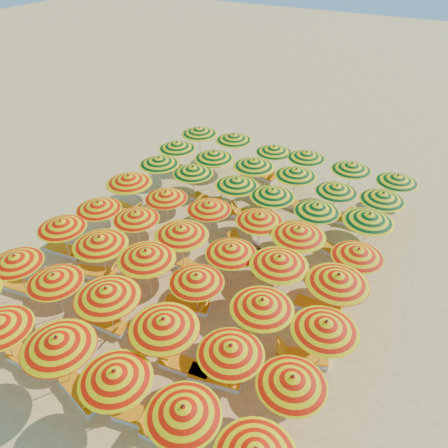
{
  "coord_description": "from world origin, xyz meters",
  "views": [
    {
      "loc": [
        7.13,
        -12.4,
        12.07
      ],
      "look_at": [
        0.0,
        0.5,
        1.6
      ],
      "focal_mm": 35.0,
      "sensor_mm": 36.0,
      "label": 1
    }
  ],
  "objects_px": {
    "umbrella_6": "(15,259)",
    "umbrella_41": "(383,196)",
    "umbrella_7": "(54,278)",
    "lounger_11": "(188,305)",
    "umbrella_10": "(231,349)",
    "umbrella_32": "(237,182)",
    "umbrella_21": "(231,249)",
    "umbrella_18": "(98,205)",
    "lounger_21": "(187,175)",
    "lounger_3": "(143,418)",
    "lounger_18": "(206,201)",
    "lounger_2": "(82,394)",
    "umbrella_13": "(100,241)",
    "lounger_19": "(247,214)",
    "umbrella_44": "(274,149)",
    "umbrella_25": "(166,195)",
    "lounger_25": "(363,223)",
    "beachgoer_b": "(255,257)",
    "umbrella_36": "(177,145)",
    "umbrella_38": "(254,163)",
    "umbrella_30": "(159,161)",
    "umbrella_3": "(115,375)",
    "lounger_9": "(65,250)",
    "lounger_6": "(107,324)",
    "lounger_8": "(217,377)",
    "umbrella_11": "(292,381)",
    "umbrella_23": "(338,279)",
    "umbrella_17": "(326,326)",
    "umbrella_29": "(358,253)",
    "lounger_28": "(380,205)",
    "lounger_7": "(184,366)",
    "umbrella_37": "(214,155)",
    "umbrella_26": "(209,206)",
    "umbrella_47": "(398,179)",
    "umbrella_4": "(183,410)",
    "umbrella_40": "(337,188)",
    "lounger_20": "(324,246)",
    "lounger_22": "(259,199)",
    "umbrella_31": "(193,170)",
    "umbrella_43": "(234,137)",
    "lounger_16": "(245,247)",
    "umbrella_46": "(352,167)",
    "umbrella_24": "(129,179)",
    "lounger_13": "(197,271)",
    "lounger_17": "(282,266)",
    "umbrella_28": "(299,232)",
    "lounger_1": "(30,361)",
    "umbrella_27": "(260,217)",
    "lounger_23": "(303,208)",
    "lounger_4": "(168,437)",
    "umbrella_33": "(273,193)",
    "umbrella_20": "(181,231)",
    "umbrella_34": "(317,208)",
    "lounger_26": "(210,161)"
  },
  "relations": [
    {
      "from": "umbrella_21",
      "to": "lounger_22",
      "type": "bearing_deg",
      "value": 105.07
    },
    {
      "from": "umbrella_24",
      "to": "umbrella_37",
      "type": "xyz_separation_m",
      "value": [
        2.11,
        4.29,
        -0.1
      ]
    },
    {
      "from": "umbrella_31",
      "to": "umbrella_43",
      "type": "xyz_separation_m",
      "value": [
        0.02,
        4.26,
        0.06
      ]
    },
    {
      "from": "umbrella_29",
      "to": "lounger_28",
      "type": "relative_size",
      "value": 1.16
    },
    {
      "from": "umbrella_29",
      "to": "lounger_16",
      "type": "relative_size",
      "value": 1.15
    },
    {
      "from": "umbrella_18",
      "to": "lounger_21",
      "type": "height_order",
      "value": "umbrella_18"
    },
    {
      "from": "umbrella_11",
      "to": "umbrella_23",
      "type": "relative_size",
      "value": 0.95
    },
    {
      "from": "umbrella_4",
      "to": "umbrella_7",
      "type": "xyz_separation_m",
      "value": [
        -6.64,
        1.99,
        -0.04
      ]
    },
    {
      "from": "umbrella_29",
      "to": "lounger_23",
      "type": "bearing_deg",
      "value": 129.45
    },
    {
      "from": "umbrella_6",
      "to": "umbrella_41",
      "type": "relative_size",
      "value": 0.87
    },
    {
      "from": "umbrella_3",
      "to": "lounger_18",
      "type": "distance_m",
      "value": 11.91
    },
    {
      "from": "umbrella_32",
      "to": "umbrella_33",
      "type": "xyz_separation_m",
      "value": [
        1.86,
        -0.07,
        -0.01
      ]
    },
    {
      "from": "lounger_4",
      "to": "umbrella_31",
      "type": "bearing_deg",
      "value": -64.6
    },
    {
      "from": "umbrella_36",
      "to": "umbrella_38",
      "type": "distance_m",
      "value": 4.61
    },
    {
      "from": "umbrella_21",
      "to": "umbrella_32",
      "type": "height_order",
      "value": "umbrella_32"
    },
    {
      "from": "umbrella_47",
      "to": "lounger_20",
      "type": "distance_m",
      "value": 5.19
    },
    {
      "from": "umbrella_28",
      "to": "lounger_1",
      "type": "relative_size",
      "value": 1.39
    },
    {
      "from": "umbrella_23",
      "to": "umbrella_37",
      "type": "relative_size",
      "value": 1.08
    },
    {
      "from": "lounger_16",
      "to": "beachgoer_b",
      "type": "distance_m",
      "value": 1.62
    },
    {
      "from": "lounger_2",
      "to": "lounger_7",
      "type": "distance_m",
      "value": 3.21
    },
    {
      "from": "umbrella_4",
      "to": "lounger_26",
      "type": "xyz_separation_m",
      "value": [
        -8.08,
        14.99,
        -1.72
      ]
    },
    {
      "from": "umbrella_26",
      "to": "umbrella_47",
      "type": "bearing_deg",
      "value": 43.74
    },
    {
      "from": "umbrella_32",
      "to": "lounger_11",
      "type": "bearing_deg",
      "value": -78.48
    },
    {
      "from": "umbrella_20",
      "to": "umbrella_34",
      "type": "bearing_deg",
      "value": 47.61
    },
    {
      "from": "umbrella_13",
      "to": "lounger_20",
      "type": "distance_m",
      "value": 9.51
    },
    {
      "from": "umbrella_7",
      "to": "umbrella_28",
      "type": "distance_m",
      "value": 9.11
    },
    {
      "from": "umbrella_32",
      "to": "umbrella_30",
      "type": "bearing_deg",
      "value": -179.78
    },
    {
      "from": "lounger_6",
      "to": "lounger_7",
      "type": "distance_m",
      "value": 3.38
    },
    {
      "from": "umbrella_30",
      "to": "lounger_19",
      "type": "height_order",
      "value": "umbrella_30"
    },
    {
      "from": "umbrella_18",
      "to": "beachgoer_b",
      "type": "bearing_deg",
      "value": 10.35
    },
    {
      "from": "umbrella_24",
      "to": "lounger_19",
      "type": "xyz_separation_m",
      "value": [
        4.94,
        2.6,
        -1.87
      ]
    },
    {
      "from": "umbrella_7",
      "to": "lounger_11",
      "type": "relative_size",
      "value": 1.14
    },
    {
      "from": "lounger_4",
      "to": "lounger_6",
      "type": "relative_size",
      "value": 1.0
    },
    {
      "from": "umbrella_28",
      "to": "umbrella_40",
      "type": "height_order",
      "value": "umbrella_28"
    },
    {
      "from": "umbrella_24",
      "to": "lounger_21",
      "type": "bearing_deg",
      "value": 86.75
    },
    {
      "from": "umbrella_38",
      "to": "lounger_8",
      "type": "relative_size",
      "value": 1.41
    },
    {
      "from": "umbrella_25",
      "to": "lounger_25",
      "type": "bearing_deg",
      "value": 29.8
    },
    {
      "from": "umbrella_25",
      "to": "beachgoer_b",
      "type": "distance_m",
      "value": 5.08
    },
    {
      "from": "lounger_9",
      "to": "lounger_6",
      "type": "bearing_deg",
      "value": -33.69
    },
    {
      "from": "umbrella_10",
      "to": "umbrella_32",
      "type": "distance_m",
      "value": 9.57
    },
    {
      "from": "umbrella_46",
      "to": "lounger_22",
      "type": "distance_m",
      "value": 4.84
    },
    {
      "from": "lounger_13",
      "to": "lounger_17",
      "type": "distance_m",
      "value": 3.56
    },
    {
      "from": "lounger_3",
      "to": "lounger_18",
      "type": "xyz_separation_m",
      "value": [
        -4.41,
        11.01,
        0.0
      ]
    },
    {
      "from": "umbrella_4",
      "to": "umbrella_40",
      "type": "xyz_separation_m",
      "value": [
        0.08,
        12.71,
        -0.08
      ]
    },
    {
      "from": "lounger_2",
      "to": "umbrella_13",
      "type": "bearing_deg",
      "value": 138.18
    },
    {
      "from": "lounger_19",
      "to": "umbrella_44",
      "type": "bearing_deg",
      "value": -103.33
    },
    {
      "from": "lounger_1",
      "to": "lounger_20",
      "type": "relative_size",
      "value": 0.96
    },
    {
      "from": "umbrella_23",
      "to": "umbrella_27",
      "type": "xyz_separation_m",
      "value": [
        -3.96,
        2.25,
        -0.17
      ]
    },
    {
      "from": "umbrella_7",
      "to": "umbrella_17",
      "type": "xyz_separation_m",
      "value": [
        8.91,
        2.34,
        0.13
      ]
    },
    {
      "from": "umbrella_30",
      "to": "umbrella_47",
      "type": "bearing_deg",
      "value": 20.71
    }
  ]
}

